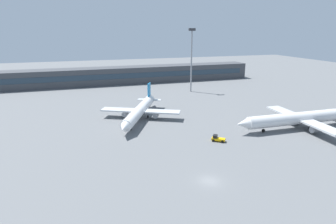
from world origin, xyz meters
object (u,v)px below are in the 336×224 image
Objects in this scene: airplane_near at (299,118)px; baggage_tug_yellow at (218,139)px; airplane_mid at (140,111)px; floodlight_tower_west at (191,56)px.

airplane_near is 11.18× the size of baggage_tug_yellow.
baggage_tug_yellow is (15.70, -25.83, -2.12)m from airplane_mid.
floodlight_tower_west is (-10.78, 59.78, 13.65)m from airplane_near.
airplane_mid is (-43.90, 23.76, -0.27)m from airplane_near.
floodlight_tower_west is (33.12, 36.03, 13.92)m from airplane_mid.
floodlight_tower_west is at bearing 47.41° from airplane_mid.
baggage_tug_yellow is at bearing -175.79° from airplane_near.
airplane_mid is 30.30m from baggage_tug_yellow.
airplane_near is at bearing -28.42° from airplane_mid.
airplane_near is 49.92m from airplane_mid.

